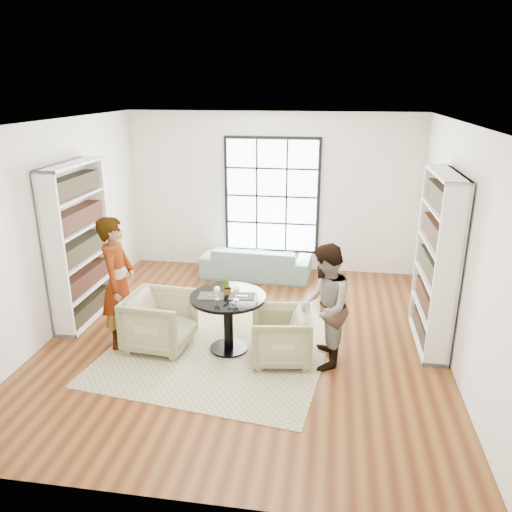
% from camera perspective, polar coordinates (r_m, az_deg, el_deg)
% --- Properties ---
extents(ground, '(6.00, 6.00, 0.00)m').
position_cam_1_polar(ground, '(7.26, -1.23, -9.38)').
color(ground, brown).
extents(room_shell, '(6.00, 6.01, 6.00)m').
position_cam_1_polar(room_shell, '(7.26, -0.56, 1.42)').
color(room_shell, silver).
rests_on(room_shell, ground).
extents(rug, '(3.25, 3.25, 0.01)m').
position_cam_1_polar(rug, '(7.04, -4.16, -10.34)').
color(rug, tan).
rests_on(rug, ground).
extents(pedestal_table, '(1.01, 1.01, 0.81)m').
position_cam_1_polar(pedestal_table, '(6.72, -3.20, -6.30)').
color(pedestal_table, black).
rests_on(pedestal_table, ground).
extents(sofa, '(2.05, 0.89, 0.59)m').
position_cam_1_polar(sofa, '(9.39, 0.04, -0.65)').
color(sofa, slate).
rests_on(sofa, ground).
extents(armchair_left, '(0.91, 0.89, 0.78)m').
position_cam_1_polar(armchair_left, '(7.00, -10.95, -7.31)').
color(armchair_left, tan).
rests_on(armchair_left, ground).
extents(armchair_right, '(0.87, 0.85, 0.70)m').
position_cam_1_polar(armchair_right, '(6.58, 2.80, -9.14)').
color(armchair_right, '#BFB988').
rests_on(armchair_right, ground).
extents(person_left, '(0.50, 0.71, 1.84)m').
position_cam_1_polar(person_left, '(6.99, -15.48, -2.97)').
color(person_left, gray).
rests_on(person_left, ground).
extents(person_right, '(0.62, 0.79, 1.62)m').
position_cam_1_polar(person_right, '(6.35, 7.83, -5.77)').
color(person_right, gray).
rests_on(person_right, ground).
extents(placemat_left, '(0.36, 0.29, 0.01)m').
position_cam_1_polar(placemat_left, '(6.63, -5.09, -4.56)').
color(placemat_left, black).
rests_on(placemat_left, pedestal_table).
extents(placemat_right, '(0.36, 0.29, 0.01)m').
position_cam_1_polar(placemat_right, '(6.60, -1.59, -4.61)').
color(placemat_right, black).
rests_on(placemat_right, pedestal_table).
extents(cutlery_left, '(0.16, 0.23, 0.01)m').
position_cam_1_polar(cutlery_left, '(6.63, -5.09, -4.50)').
color(cutlery_left, silver).
rests_on(cutlery_left, placemat_left).
extents(cutlery_right, '(0.16, 0.23, 0.01)m').
position_cam_1_polar(cutlery_right, '(6.59, -1.59, -4.55)').
color(cutlery_right, silver).
rests_on(cutlery_right, placemat_right).
extents(wine_glass_left, '(0.08, 0.08, 0.18)m').
position_cam_1_polar(wine_glass_left, '(6.48, -4.47, -3.90)').
color(wine_glass_left, silver).
rests_on(wine_glass_left, pedestal_table).
extents(wine_glass_right, '(0.09, 0.09, 0.20)m').
position_cam_1_polar(wine_glass_right, '(6.44, -2.31, -3.84)').
color(wine_glass_right, silver).
rests_on(wine_glass_right, pedestal_table).
extents(flower_centerpiece, '(0.23, 0.22, 0.21)m').
position_cam_1_polar(flower_centerpiece, '(6.64, -3.23, -3.53)').
color(flower_centerpiece, gray).
rests_on(flower_centerpiece, pedestal_table).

